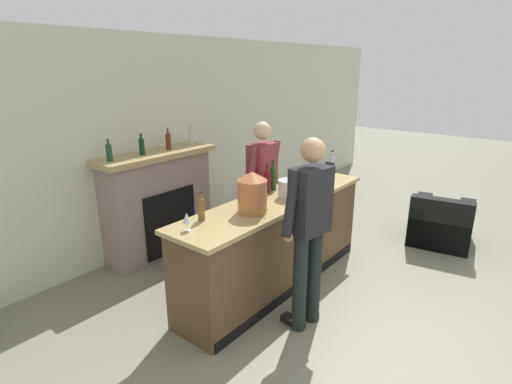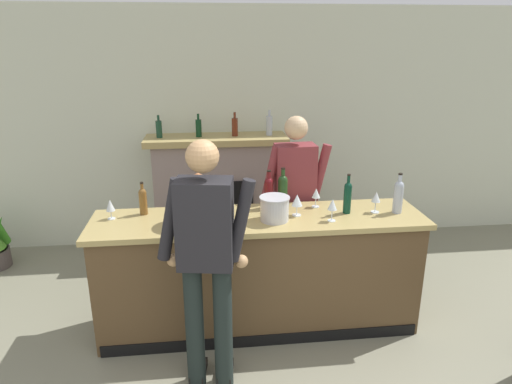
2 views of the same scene
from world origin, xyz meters
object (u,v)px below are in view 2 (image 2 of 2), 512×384
object	(u,v)px
wine_bottle_chardonnay_pale	(143,200)
wine_glass_mid_counter	(376,198)
ice_bucket_steel	(274,209)
wine_bottle_riesling_slim	(348,196)
fireplace_stone	(218,192)
wine_glass_near_bucket	(297,201)
wine_glass_front_right	(110,206)
person_bartender	(294,200)
wine_bottle_cabernet_heavy	(269,191)
wine_glass_by_dispenser	(332,205)
wine_bottle_port_short	(398,195)
wine_glass_back_row	(316,194)
copper_dispenser	(199,198)
person_customer	(206,258)
wine_bottle_burgundy_dark	(283,189)

from	to	relation	value
wine_bottle_chardonnay_pale	wine_glass_mid_counter	world-z (taller)	wine_bottle_chardonnay_pale
ice_bucket_steel	wine_bottle_riesling_slim	size ratio (longest dim) A/B	0.72
fireplace_stone	wine_glass_near_bucket	bearing A→B (deg)	-70.30
wine_glass_near_bucket	wine_glass_front_right	xyz separation A→B (m)	(-1.49, 0.09, -0.02)
person_bartender	wine_glass_front_right	size ratio (longest dim) A/B	10.63
wine_glass_mid_counter	wine_glass_near_bucket	world-z (taller)	same
wine_bottle_cabernet_heavy	wine_glass_by_dispenser	distance (m)	0.58
wine_bottle_riesling_slim	person_bartender	bearing A→B (deg)	125.55
wine_glass_near_bucket	wine_glass_by_dispenser	distance (m)	0.29
wine_bottle_port_short	wine_glass_mid_counter	world-z (taller)	wine_bottle_port_short
person_bartender	wine_glass_near_bucket	distance (m)	0.53
wine_glass_mid_counter	wine_glass_by_dispenser	world-z (taller)	wine_glass_by_dispenser
person_bartender	wine_glass_back_row	bearing A→B (deg)	-68.74
ice_bucket_steel	wine_glass_front_right	distance (m)	1.30
wine_glass_front_right	wine_glass_by_dispenser	size ratio (longest dim) A/B	0.89
wine_bottle_cabernet_heavy	wine_glass_near_bucket	world-z (taller)	wine_bottle_cabernet_heavy
fireplace_stone	wine_glass_by_dispenser	distance (m)	2.05
wine_bottle_chardonnay_pale	wine_glass_back_row	size ratio (longest dim) A/B	1.66
wine_bottle_port_short	wine_bottle_riesling_slim	size ratio (longest dim) A/B	1.01
fireplace_stone	wine_glass_mid_counter	world-z (taller)	fireplace_stone
wine_glass_mid_counter	wine_glass_near_bucket	bearing A→B (deg)	179.62
copper_dispenser	ice_bucket_steel	size ratio (longest dim) A/B	1.69
fireplace_stone	person_customer	xyz separation A→B (m)	(-0.15, -2.33, 0.32)
person_bartender	wine_glass_by_dispenser	size ratio (longest dim) A/B	9.45
wine_bottle_port_short	wine_glass_back_row	size ratio (longest dim) A/B	2.04
wine_bottle_port_short	wine_glass_front_right	xyz separation A→B (m)	(-2.33, 0.12, -0.04)
wine_glass_near_bucket	wine_glass_front_right	size ratio (longest dim) A/B	1.10
wine_bottle_chardonnay_pale	fireplace_stone	bearing A→B (deg)	66.44
person_customer	wine_glass_by_dispenser	world-z (taller)	person_customer
wine_bottle_riesling_slim	wine_glass_front_right	distance (m)	1.91
wine_bottle_riesling_slim	wine_glass_by_dispenser	bearing A→B (deg)	-136.87
wine_glass_mid_counter	wine_bottle_port_short	bearing A→B (deg)	-7.72
person_bartender	wine_bottle_chardonnay_pale	size ratio (longest dim) A/B	6.35
person_bartender	wine_bottle_riesling_slim	bearing A→B (deg)	-54.45
wine_bottle_chardonnay_pale	wine_glass_front_right	distance (m)	0.26
person_customer	wine_bottle_riesling_slim	xyz separation A→B (m)	(1.16, 0.68, 0.16)
fireplace_stone	copper_dispenser	world-z (taller)	fireplace_stone
person_customer	wine_bottle_chardonnay_pale	distance (m)	0.99
copper_dispenser	ice_bucket_steel	distance (m)	0.60
person_customer	wine_bottle_riesling_slim	world-z (taller)	person_customer
wine_bottle_burgundy_dark	wine_glass_front_right	bearing A→B (deg)	-174.85
wine_bottle_riesling_slim	wine_bottle_chardonnay_pale	world-z (taller)	wine_bottle_riesling_slim
wine_glass_mid_counter	wine_glass_near_bucket	size ratio (longest dim) A/B	1.00
ice_bucket_steel	wine_glass_back_row	distance (m)	0.47
copper_dispenser	wine_bottle_cabernet_heavy	xyz separation A→B (m)	(0.58, 0.26, -0.06)
fireplace_stone	copper_dispenser	bearing A→B (deg)	-96.39
wine_bottle_burgundy_dark	wine_bottle_riesling_slim	world-z (taller)	wine_bottle_burgundy_dark
wine_bottle_cabernet_heavy	wine_glass_by_dispenser	size ratio (longest dim) A/B	1.80
wine_glass_mid_counter	wine_glass_back_row	size ratio (longest dim) A/B	1.08
copper_dispenser	wine_bottle_port_short	bearing A→B (deg)	0.96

